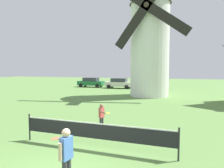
{
  "coord_description": "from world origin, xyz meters",
  "views": [
    {
      "loc": [
        3.08,
        -4.47,
        2.95
      ],
      "look_at": [
        0.15,
        4.08,
        2.28
      ],
      "focal_mm": 31.82,
      "sensor_mm": 36.0,
      "label": 1
    }
  ],
  "objects_px": {
    "parked_car_cream": "(119,83)",
    "parked_car_green": "(91,82)",
    "player_far": "(102,115)",
    "tennis_net": "(94,131)",
    "player_near": "(66,153)",
    "windmill": "(150,39)",
    "parked_car_silver": "(155,83)"
  },
  "relations": [
    {
      "from": "parked_car_cream",
      "to": "parked_car_green",
      "type": "bearing_deg",
      "value": 173.38
    },
    {
      "from": "player_far",
      "to": "tennis_net",
      "type": "bearing_deg",
      "value": -74.28
    },
    {
      "from": "player_far",
      "to": "parked_car_cream",
      "type": "relative_size",
      "value": 0.3
    },
    {
      "from": "player_near",
      "to": "parked_car_green",
      "type": "relative_size",
      "value": 0.34
    },
    {
      "from": "windmill",
      "to": "player_far",
      "type": "relative_size",
      "value": 10.72
    },
    {
      "from": "tennis_net",
      "to": "player_near",
      "type": "height_order",
      "value": "player_near"
    },
    {
      "from": "tennis_net",
      "to": "player_far",
      "type": "relative_size",
      "value": 4.8
    },
    {
      "from": "player_far",
      "to": "parked_car_green",
      "type": "height_order",
      "value": "parked_car_green"
    },
    {
      "from": "tennis_net",
      "to": "windmill",
      "type": "bearing_deg",
      "value": 90.99
    },
    {
      "from": "player_near",
      "to": "parked_car_silver",
      "type": "xyz_separation_m",
      "value": [
        -0.87,
        26.1,
        -0.02
      ]
    },
    {
      "from": "player_far",
      "to": "parked_car_silver",
      "type": "xyz_separation_m",
      "value": [
        0.04,
        21.37,
        0.11
      ]
    },
    {
      "from": "parked_car_green",
      "to": "parked_car_cream",
      "type": "bearing_deg",
      "value": -6.62
    },
    {
      "from": "parked_car_green",
      "to": "player_near",
      "type": "bearing_deg",
      "value": -66.33
    },
    {
      "from": "windmill",
      "to": "parked_car_green",
      "type": "height_order",
      "value": "windmill"
    },
    {
      "from": "player_far",
      "to": "parked_car_cream",
      "type": "height_order",
      "value": "parked_car_cream"
    },
    {
      "from": "windmill",
      "to": "parked_car_silver",
      "type": "relative_size",
      "value": 3.23
    },
    {
      "from": "player_near",
      "to": "parked_car_green",
      "type": "bearing_deg",
      "value": 113.67
    },
    {
      "from": "tennis_net",
      "to": "parked_car_green",
      "type": "height_order",
      "value": "parked_car_green"
    },
    {
      "from": "tennis_net",
      "to": "parked_car_green",
      "type": "bearing_deg",
      "value": 115.25
    },
    {
      "from": "windmill",
      "to": "player_far",
      "type": "bearing_deg",
      "value": -91.87
    },
    {
      "from": "tennis_net",
      "to": "parked_car_cream",
      "type": "xyz_separation_m",
      "value": [
        -6.01,
        22.88,
        0.12
      ]
    },
    {
      "from": "windmill",
      "to": "parked_car_silver",
      "type": "distance_m",
      "value": 10.02
    },
    {
      "from": "windmill",
      "to": "parked_car_cream",
      "type": "distance_m",
      "value": 10.89
    },
    {
      "from": "parked_car_cream",
      "to": "windmill",
      "type": "bearing_deg",
      "value": -52.39
    },
    {
      "from": "player_far",
      "to": "parked_car_silver",
      "type": "height_order",
      "value": "parked_car_silver"
    },
    {
      "from": "windmill",
      "to": "tennis_net",
      "type": "relative_size",
      "value": 2.23
    },
    {
      "from": "windmill",
      "to": "player_near",
      "type": "relative_size",
      "value": 9.09
    },
    {
      "from": "parked_car_silver",
      "to": "player_near",
      "type": "bearing_deg",
      "value": -88.09
    },
    {
      "from": "parked_car_green",
      "to": "parked_car_cream",
      "type": "relative_size",
      "value": 1.04
    },
    {
      "from": "tennis_net",
      "to": "player_far",
      "type": "height_order",
      "value": "player_far"
    },
    {
      "from": "tennis_net",
      "to": "parked_car_green",
      "type": "distance_m",
      "value": 25.95
    },
    {
      "from": "parked_car_green",
      "to": "parked_car_cream",
      "type": "distance_m",
      "value": 5.09
    }
  ]
}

